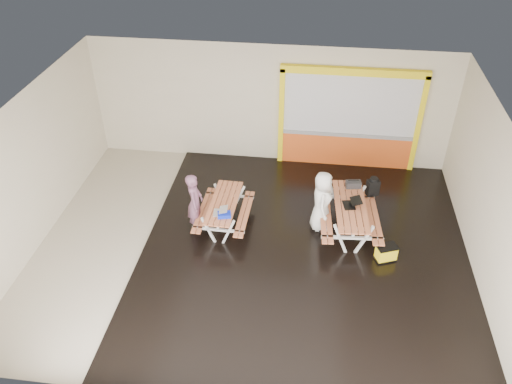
# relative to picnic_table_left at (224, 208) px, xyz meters

# --- Properties ---
(room) EXTENTS (10.02, 8.02, 3.52)m
(room) POSITION_rel_picnic_table_left_xyz_m (0.76, -0.76, 1.19)
(room) COLOR beige
(room) RESTS_ON ground
(deck) EXTENTS (7.50, 7.98, 0.05)m
(deck) POSITION_rel_picnic_table_left_xyz_m (2.01, -0.76, -0.53)
(deck) COLOR black
(deck) RESTS_ON room
(kiosk) EXTENTS (3.88, 0.16, 3.00)m
(kiosk) POSITION_rel_picnic_table_left_xyz_m (2.96, 3.17, 0.88)
(kiosk) COLOR #E55A1E
(kiosk) RESTS_ON room
(picnic_table_left) EXTENTS (1.28, 1.84, 0.73)m
(picnic_table_left) POSITION_rel_picnic_table_left_xyz_m (0.00, 0.00, 0.00)
(picnic_table_left) COLOR #B36946
(picnic_table_left) RESTS_ON deck
(picnic_table_right) EXTENTS (1.54, 2.16, 0.83)m
(picnic_table_right) POSITION_rel_picnic_table_left_xyz_m (3.01, 0.14, 0.07)
(picnic_table_right) COLOR #B36946
(picnic_table_right) RESTS_ON deck
(person_left) EXTENTS (0.43, 0.61, 1.56)m
(person_left) POSITION_rel_picnic_table_left_xyz_m (-0.67, -0.16, 0.21)
(person_left) COLOR #754961
(person_left) RESTS_ON deck
(person_right) EXTENTS (0.52, 0.77, 1.55)m
(person_right) POSITION_rel_picnic_table_left_xyz_m (2.34, 0.16, 0.30)
(person_right) COLOR white
(person_right) RESTS_ON deck
(laptop_left) EXTENTS (0.36, 0.33, 0.14)m
(laptop_left) POSITION_rel_picnic_table_left_xyz_m (-0.01, -0.44, 0.22)
(laptop_left) COLOR silver
(laptop_left) RESTS_ON picnic_table_left
(laptop_right) EXTENTS (0.47, 0.44, 0.17)m
(laptop_right) POSITION_rel_picnic_table_left_xyz_m (3.03, 0.13, 0.32)
(laptop_right) COLOR black
(laptop_right) RESTS_ON picnic_table_right
(blue_pouch) EXTENTS (0.34, 0.27, 0.09)m
(blue_pouch) POSITION_rel_picnic_table_left_xyz_m (0.11, -0.54, 0.21)
(blue_pouch) COLOR #0F25C0
(blue_pouch) RESTS_ON picnic_table_left
(toolbox) EXTENTS (0.40, 0.24, 0.21)m
(toolbox) POSITION_rel_picnic_table_left_xyz_m (3.09, 0.89, 0.35)
(toolbox) COLOR black
(toolbox) RESTS_ON picnic_table_right
(backpack) EXTENTS (0.35, 0.30, 0.51)m
(backpack) POSITION_rel_picnic_table_left_xyz_m (3.59, 1.08, 0.19)
(backpack) COLOR black
(backpack) RESTS_ON picnic_table_right
(dark_case) EXTENTS (0.45, 0.41, 0.14)m
(dark_case) POSITION_rel_picnic_table_left_xyz_m (2.44, 0.15, -0.44)
(dark_case) COLOR black
(dark_case) RESTS_ON deck
(fluke_bag) EXTENTS (0.54, 0.45, 0.40)m
(fluke_bag) POSITION_rel_picnic_table_left_xyz_m (3.85, -0.79, -0.32)
(fluke_bag) COLOR black
(fluke_bag) RESTS_ON deck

